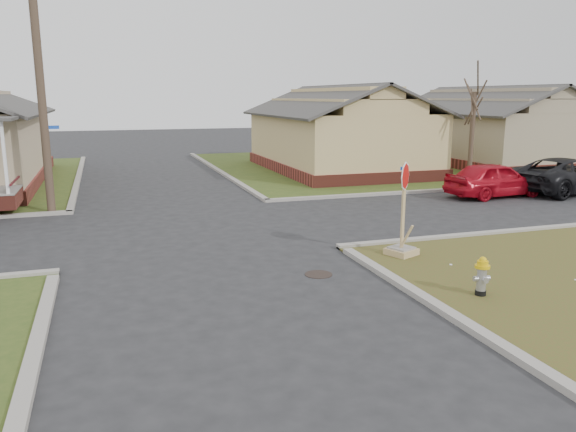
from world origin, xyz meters
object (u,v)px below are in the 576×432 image
object	(u,v)px
utility_pole	(40,77)
dark_pickup	(567,175)
stop_sign	(402,235)
fire_hydrant	(482,274)
red_sedan	(495,179)

from	to	relation	value
utility_pole	dark_pickup	xyz separation A→B (m)	(20.58, -2.17, -3.92)
stop_sign	fire_hydrant	bearing A→B (deg)	-112.61
utility_pole	fire_hydrant	bearing A→B (deg)	-52.72
utility_pole	stop_sign	world-z (taller)	utility_pole
fire_hydrant	dark_pickup	bearing A→B (deg)	48.21
utility_pole	red_sedan	bearing A→B (deg)	-6.92
stop_sign	utility_pole	bearing A→B (deg)	112.72
stop_sign	red_sedan	size ratio (longest dim) A/B	0.57
utility_pole	red_sedan	world-z (taller)	utility_pole
stop_sign	dark_pickup	distance (m)	13.30
utility_pole	dark_pickup	world-z (taller)	utility_pole
utility_pole	fire_hydrant	world-z (taller)	utility_pole
stop_sign	red_sedan	world-z (taller)	stop_sign
fire_hydrant	red_sedan	bearing A→B (deg)	59.15
stop_sign	dark_pickup	xyz separation A→B (m)	(11.60, 6.50, 0.18)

